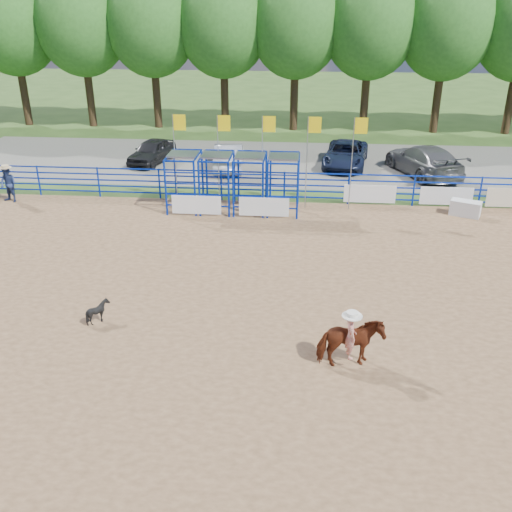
% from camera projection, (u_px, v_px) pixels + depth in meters
% --- Properties ---
extents(ground, '(120.00, 120.00, 0.00)m').
position_uv_depth(ground, '(271.00, 307.00, 18.14)').
color(ground, '#436327').
rests_on(ground, ground).
extents(arena_dirt, '(30.00, 20.00, 0.02)m').
position_uv_depth(arena_dirt, '(271.00, 306.00, 18.13)').
color(arena_dirt, '#97714B').
rests_on(arena_dirt, ground).
extents(gravel_strip, '(40.00, 10.00, 0.01)m').
position_uv_depth(gravel_strip, '(289.00, 163.00, 33.51)').
color(gravel_strip, slate).
rests_on(gravel_strip, ground).
extents(announcer_table, '(1.42, 1.06, 0.69)m').
position_uv_depth(announcer_table, '(465.00, 208.00, 25.36)').
color(announcer_table, white).
rests_on(announcer_table, arena_dirt).
extents(horse_and_rider, '(1.81, 1.10, 2.28)m').
position_uv_depth(horse_and_rider, '(350.00, 340.00, 14.90)').
color(horse_and_rider, '#622813').
rests_on(horse_and_rider, arena_dirt).
extents(calf, '(0.70, 0.64, 0.71)m').
position_uv_depth(calf, '(98.00, 311.00, 17.13)').
color(calf, black).
rests_on(calf, arena_dirt).
extents(spectator_cowboy, '(1.00, 0.89, 1.76)m').
position_uv_depth(spectator_cowboy, '(8.00, 184.00, 26.83)').
color(spectator_cowboy, navy).
rests_on(spectator_cowboy, arena_dirt).
extents(car_a, '(2.44, 4.21, 1.35)m').
position_uv_depth(car_a, '(152.00, 151.00, 33.23)').
color(car_a, black).
rests_on(car_a, gravel_strip).
extents(car_b, '(1.94, 4.52, 1.45)m').
position_uv_depth(car_b, '(229.00, 156.00, 32.04)').
color(car_b, gray).
rests_on(car_b, gravel_strip).
extents(car_c, '(3.01, 5.23, 1.37)m').
position_uv_depth(car_c, '(346.00, 154.00, 32.57)').
color(car_c, '#151C35').
rests_on(car_c, gravel_strip).
extents(car_d, '(4.05, 6.07, 1.63)m').
position_uv_depth(car_d, '(424.00, 160.00, 30.91)').
color(car_d, '#535355').
rests_on(car_d, gravel_strip).
extents(perimeter_fence, '(30.10, 20.10, 1.50)m').
position_uv_depth(perimeter_fence, '(271.00, 286.00, 17.82)').
color(perimeter_fence, '#082BBC').
rests_on(perimeter_fence, ground).
extents(chute_assembly, '(19.32, 2.41, 4.20)m').
position_uv_depth(chute_assembly, '(242.00, 183.00, 25.75)').
color(chute_assembly, '#082BBC').
rests_on(chute_assembly, ground).
extents(treeline, '(56.40, 6.40, 11.24)m').
position_uv_depth(treeline, '(296.00, 18.00, 38.48)').
color(treeline, '#3F2B19').
rests_on(treeline, ground).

